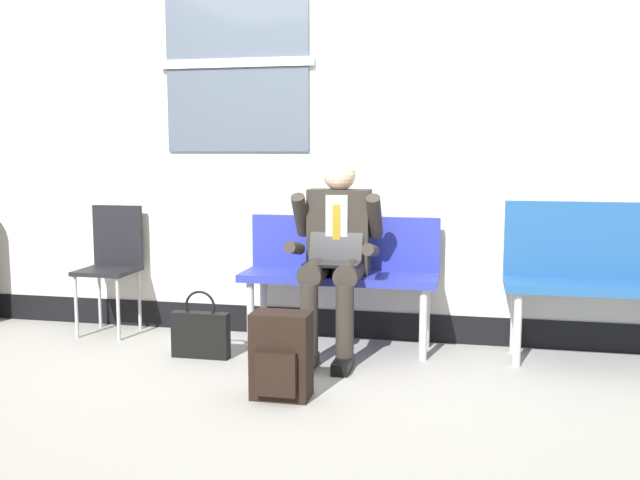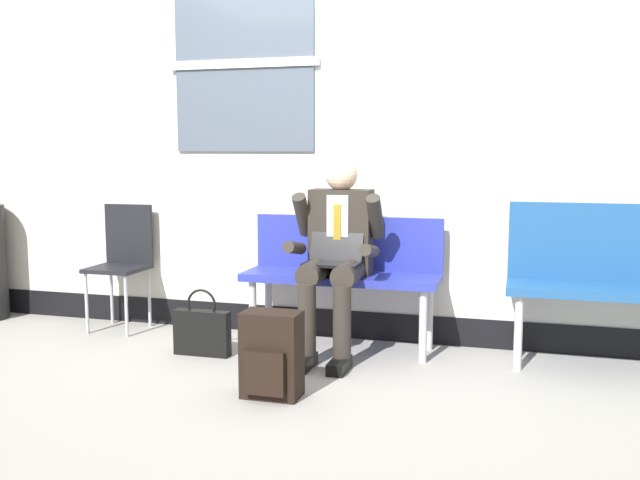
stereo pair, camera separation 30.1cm
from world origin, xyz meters
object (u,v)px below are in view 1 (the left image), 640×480
at_px(backpack, 281,357).
at_px(bench_empty, 596,270).
at_px(folding_chair, 113,257).
at_px(person_seated, 336,250).
at_px(bench_with_person, 341,267).
at_px(handbag, 201,333).

bearing_deg(backpack, bench_empty, 31.64).
bearing_deg(bench_empty, folding_chair, 179.21).
relative_size(person_seated, folding_chair, 1.38).
distance_m(bench_with_person, folding_chair, 1.69).
distance_m(backpack, folding_chair, 1.94).
relative_size(backpack, handbag, 1.07).
bearing_deg(bench_with_person, folding_chair, 178.07).
distance_m(bench_with_person, backpack, 1.11).
xyz_separation_m(person_seated, backpack, (-0.13, -0.86, -0.45)).
relative_size(bench_with_person, handbag, 2.97).
bearing_deg(person_seated, bench_empty, 7.30).
relative_size(bench_with_person, person_seated, 1.02).
bearing_deg(bench_empty, handbag, -169.27).
bearing_deg(backpack, handbag, 138.81).
bearing_deg(handbag, backpack, -41.19).
distance_m(person_seated, handbag, 1.00).
distance_m(bench_with_person, handbag, 1.01).
xyz_separation_m(backpack, folding_chair, (-1.56, 1.11, 0.32)).
height_order(bench_with_person, person_seated, person_seated).
relative_size(bench_empty, folding_chair, 1.22).
bearing_deg(person_seated, folding_chair, 171.54).
distance_m(handbag, folding_chair, 1.08).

